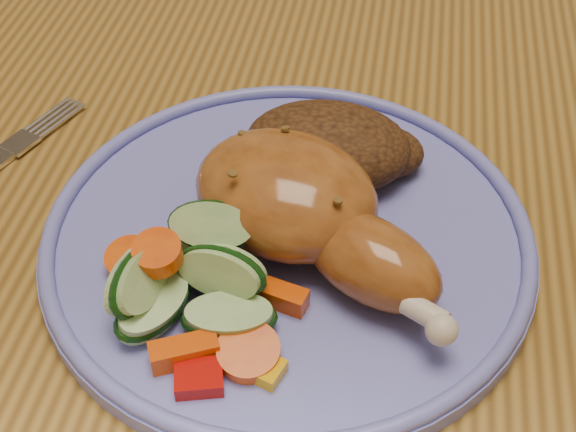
% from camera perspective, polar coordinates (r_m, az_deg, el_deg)
% --- Properties ---
extents(dining_table, '(0.90, 1.40, 0.75)m').
position_cam_1_polar(dining_table, '(0.61, 3.12, -3.67)').
color(dining_table, olive).
rests_on(dining_table, ground).
extents(chair_far, '(0.42, 0.42, 0.91)m').
position_cam_1_polar(chair_far, '(1.21, 6.49, 12.86)').
color(chair_far, '#4C2D16').
rests_on(chair_far, ground).
extents(plate, '(0.31, 0.31, 0.01)m').
position_cam_1_polar(plate, '(0.50, -0.00, -1.71)').
color(plate, '#696DC7').
rests_on(plate, dining_table).
extents(plate_rim, '(0.31, 0.31, 0.01)m').
position_cam_1_polar(plate_rim, '(0.50, -0.00, -0.83)').
color(plate_rim, '#696DC7').
rests_on(plate_rim, plate).
extents(chicken_leg, '(0.18, 0.16, 0.06)m').
position_cam_1_polar(chicken_leg, '(0.47, 1.27, 0.48)').
color(chicken_leg, '#9E5821').
rests_on(chicken_leg, plate).
extents(rice_pilaf, '(0.12, 0.08, 0.05)m').
position_cam_1_polar(rice_pilaf, '(0.53, 3.08, 4.85)').
color(rice_pilaf, '#4B2A12').
rests_on(rice_pilaf, plate).
extents(vegetable_pile, '(0.12, 0.12, 0.06)m').
position_cam_1_polar(vegetable_pile, '(0.45, -7.33, -4.76)').
color(vegetable_pile, '#A50A05').
rests_on(vegetable_pile, plate).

